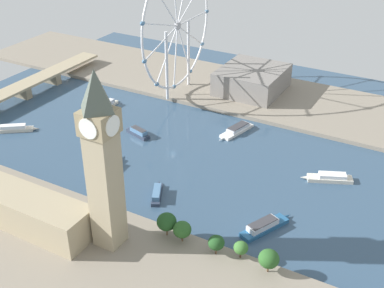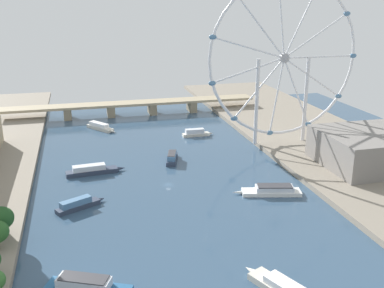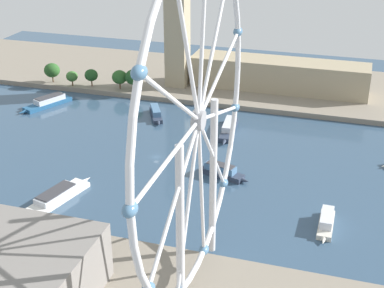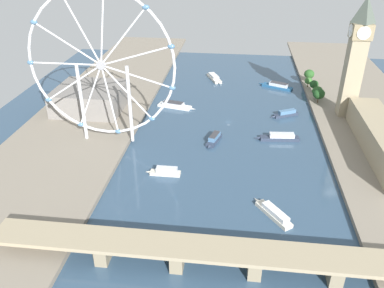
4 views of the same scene
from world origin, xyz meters
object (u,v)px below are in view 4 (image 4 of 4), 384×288
object	(u,v)px
tour_boat_0	(273,213)
tour_boat_3	(214,78)
river_bridge	(216,252)
tour_boat_4	(174,105)
tour_boat_1	(214,139)
tour_boat_6	(165,172)
riverside_hall	(90,98)
ferris_wheel	(101,66)
tour_boat_2	(277,86)
tour_boat_5	(280,137)
parliament_block	(382,140)
clock_tower	(356,57)
tour_boat_7	(286,114)

from	to	relation	value
tour_boat_0	tour_boat_3	world-z (taller)	tour_boat_0
river_bridge	tour_boat_4	world-z (taller)	river_bridge
tour_boat_1	tour_boat_6	xyz separation A→B (m)	(27.78, 47.84, -0.22)
riverside_hall	ferris_wheel	bearing A→B (deg)	121.57
tour_boat_3	tour_boat_4	distance (m)	82.30
tour_boat_2	tour_boat_6	world-z (taller)	tour_boat_2
tour_boat_0	tour_boat_1	bearing A→B (deg)	-10.89
river_bridge	tour_boat_4	distance (m)	188.15
tour_boat_3	tour_boat_6	size ratio (longest dim) A/B	1.37
tour_boat_4	tour_boat_5	world-z (taller)	tour_boat_5
river_bridge	tour_boat_0	size ratio (longest dim) A/B	8.04
tour_boat_0	tour_boat_3	bearing A→B (deg)	-23.71
parliament_block	river_bridge	distance (m)	156.42
ferris_wheel	tour_boat_2	size ratio (longest dim) A/B	3.17
parliament_block	riverside_hall	xyz separation A→B (m)	(223.38, -47.71, 0.44)
tour_boat_1	parliament_block	bearing A→B (deg)	103.02
clock_tower	parliament_block	xyz separation A→B (m)	(-10.21, 61.94, -39.45)
river_bridge	tour_boat_1	xyz separation A→B (m)	(9.49, -121.48, -5.78)
tour_boat_3	tour_boat_4	size ratio (longest dim) A/B	0.89
parliament_block	tour_boat_1	bearing A→B (deg)	-3.05
tour_boat_1	tour_boat_4	distance (m)	71.84
tour_boat_6	tour_boat_7	size ratio (longest dim) A/B	0.95
parliament_block	tour_boat_2	distance (m)	139.93
riverside_hall	tour_boat_2	xyz separation A→B (m)	(-162.70, -77.99, -10.30)
ferris_wheel	tour_boat_3	xyz separation A→B (m)	(-66.49, -147.83, -56.14)
tour_boat_5	tour_boat_6	distance (m)	94.98
tour_boat_6	tour_boat_7	world-z (taller)	tour_boat_6
tour_boat_3	tour_boat_0	bearing A→B (deg)	-11.55
river_bridge	tour_boat_2	world-z (taller)	river_bridge
tour_boat_2	tour_boat_4	world-z (taller)	tour_boat_2
tour_boat_0	river_bridge	bearing A→B (deg)	107.81
tour_boat_2	tour_boat_6	bearing A→B (deg)	88.67
ferris_wheel	tour_boat_1	bearing A→B (deg)	-171.77
riverside_hall	tour_boat_4	bearing A→B (deg)	-164.95
riverside_hall	tour_boat_3	size ratio (longest dim) A/B	1.77
ferris_wheel	riverside_hall	world-z (taller)	ferris_wheel
clock_tower	tour_boat_5	world-z (taller)	clock_tower
tour_boat_3	tour_boat_6	distance (m)	185.58
clock_tower	tour_boat_2	size ratio (longest dim) A/B	2.79
tour_boat_4	tour_boat_5	size ratio (longest dim) A/B	1.04
clock_tower	riverside_hall	size ratio (longest dim) A/B	1.70
parliament_block	river_bridge	world-z (taller)	parliament_block
riverside_hall	tour_boat_2	size ratio (longest dim) A/B	1.64
tour_boat_0	tour_boat_3	distance (m)	223.78
ferris_wheel	tour_boat_2	xyz separation A→B (m)	(-130.40, -130.56, -55.83)
tour_boat_6	tour_boat_7	xyz separation A→B (m)	(-84.50, -100.64, -0.02)
parliament_block	tour_boat_4	bearing A→B (deg)	-23.23
riverside_hall	tour_boat_2	distance (m)	180.72
riverside_hall	tour_boat_3	distance (m)	137.65
riverside_hall	tour_boat_4	world-z (taller)	riverside_hall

